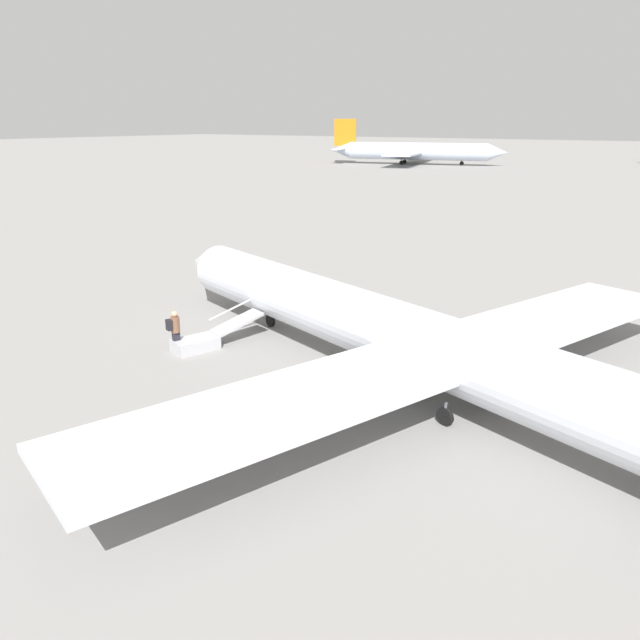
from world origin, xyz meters
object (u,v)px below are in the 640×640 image
passenger (175,329)px  boarding_stairs (204,340)px  airplane_main (429,346)px  airplane_taxiing_distant (413,151)px

passenger → boarding_stairs: bearing=-13.5°
boarding_stairs → airplane_main: bearing=-67.5°
airplane_main → passenger: size_ratio=18.22×
airplane_main → airplane_taxiing_distant: bearing=-45.6°
boarding_stairs → airplane_taxiing_distant: bearing=39.9°
airplane_main → boarding_stairs: size_ratio=7.68×
airplane_taxiing_distant → passenger: size_ratio=21.45×
boarding_stairs → passenger: 1.33m
airplane_main → airplane_taxiing_distant: airplane_taxiing_distant is taller
airplane_main → boarding_stairs: bearing=22.5°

